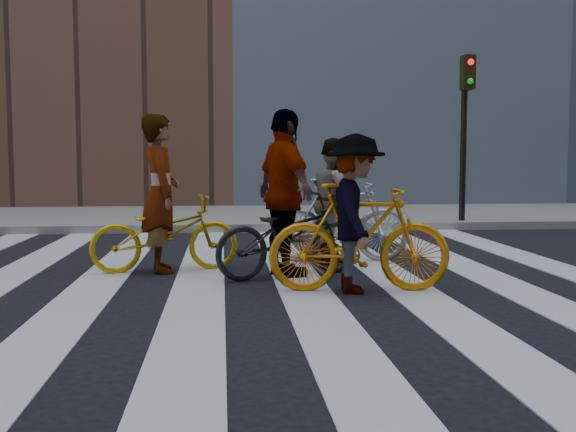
{
  "coord_description": "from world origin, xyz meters",
  "views": [
    {
      "loc": [
        -0.29,
        -7.39,
        1.37
      ],
      "look_at": [
        0.46,
        0.3,
        0.7
      ],
      "focal_mm": 42.0,
      "sensor_mm": 36.0,
      "label": 1
    }
  ],
  "objects": [
    {
      "name": "bike_yellow_left",
      "position": [
        -0.98,
        0.78,
        0.46
      ],
      "size": [
        1.85,
        0.95,
        0.93
      ],
      "primitive_type": "imported",
      "rotation": [
        0.0,
        0.0,
        1.77
      ],
      "color": "gold",
      "rests_on": "ground"
    },
    {
      "name": "ground",
      "position": [
        0.0,
        0.0,
        0.0
      ],
      "size": [
        100.0,
        100.0,
        0.0
      ],
      "primitive_type": "plane",
      "color": "black",
      "rests_on": "ground"
    },
    {
      "name": "bike_dark_rear",
      "position": [
        0.48,
        0.28,
        0.48
      ],
      "size": [
        1.95,
        1.3,
        0.97
      ],
      "primitive_type": "imported",
      "rotation": [
        0.0,
        0.0,
        1.96
      ],
      "color": "black",
      "rests_on": "ground"
    },
    {
      "name": "zebra_crosswalk",
      "position": [
        0.0,
        0.0,
        0.01
      ],
      "size": [
        8.25,
        10.0,
        0.01
      ],
      "color": "silver",
      "rests_on": "ground"
    },
    {
      "name": "rider_right",
      "position": [
        1.05,
        -0.67,
        0.81
      ],
      "size": [
        0.68,
        1.09,
        1.62
      ],
      "primitive_type": "imported",
      "rotation": [
        0.0,
        0.0,
        1.49
      ],
      "color": "slate",
      "rests_on": "ground"
    },
    {
      "name": "bike_yellow_right",
      "position": [
        1.1,
        -0.67,
        0.56
      ],
      "size": [
        1.89,
        0.67,
        1.12
      ],
      "primitive_type": "imported",
      "rotation": [
        0.0,
        0.0,
        1.49
      ],
      "color": "orange",
      "rests_on": "ground"
    },
    {
      "name": "rider_left",
      "position": [
        -1.03,
        0.78,
        0.95
      ],
      "size": [
        0.58,
        0.77,
        1.89
      ],
      "primitive_type": "imported",
      "rotation": [
        0.0,
        0.0,
        1.77
      ],
      "color": "slate",
      "rests_on": "ground"
    },
    {
      "name": "traffic_signal",
      "position": [
        4.4,
        5.32,
        2.28
      ],
      "size": [
        0.22,
        0.42,
        3.33
      ],
      "color": "black",
      "rests_on": "ground"
    },
    {
      "name": "rider_rear",
      "position": [
        0.43,
        0.28,
        0.97
      ],
      "size": [
        0.87,
        1.23,
        1.93
      ],
      "primitive_type": "imported",
      "rotation": [
        0.0,
        0.0,
        1.96
      ],
      "color": "slate",
      "rests_on": "ground"
    },
    {
      "name": "bike_silver_mid",
      "position": [
        1.25,
        1.35,
        0.55
      ],
      "size": [
        1.87,
        0.66,
        1.11
      ],
      "primitive_type": "imported",
      "rotation": [
        0.0,
        0.0,
        1.5
      ],
      "color": "#9D9EA7",
      "rests_on": "ground"
    },
    {
      "name": "rider_mid",
      "position": [
        1.2,
        1.35,
        0.82
      ],
      "size": [
        0.68,
        0.84,
        1.64
      ],
      "primitive_type": "imported",
      "rotation": [
        0.0,
        0.0,
        1.5
      ],
      "color": "slate",
      "rests_on": "ground"
    },
    {
      "name": "sidewalk_far",
      "position": [
        0.0,
        7.5,
        0.07
      ],
      "size": [
        100.0,
        5.0,
        0.15
      ],
      "primitive_type": "cube",
      "color": "gray",
      "rests_on": "ground"
    }
  ]
}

